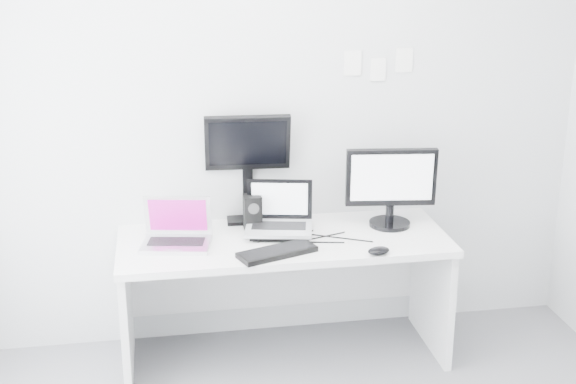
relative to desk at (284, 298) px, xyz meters
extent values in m
plane|color=silver|center=(0.00, 0.35, 0.99)|extent=(3.60, 0.00, 3.60)
cube|color=white|center=(0.00, 0.00, 0.00)|extent=(1.80, 0.70, 0.73)
cube|color=silver|center=(-0.59, -0.03, 0.50)|extent=(0.40, 0.33, 0.27)
cube|color=black|center=(-0.15, 0.17, 0.46)|extent=(0.12, 0.12, 0.20)
cube|color=#A4A7AB|center=(-0.02, 0.04, 0.52)|extent=(0.41, 0.35, 0.30)
cube|color=black|center=(-0.16, 0.31, 0.69)|extent=(0.49, 0.20, 0.65)
cube|color=black|center=(0.63, 0.09, 0.60)|extent=(0.53, 0.29, 0.47)
cube|color=black|center=(-0.07, -0.23, 0.38)|extent=(0.44, 0.28, 0.03)
ellipsoid|color=black|center=(0.45, -0.31, 0.38)|extent=(0.13, 0.10, 0.04)
cube|color=white|center=(0.45, 0.34, 1.26)|extent=(0.10, 0.00, 0.14)
cube|color=white|center=(0.60, 0.34, 1.22)|extent=(0.09, 0.00, 0.13)
cube|color=white|center=(0.75, 0.34, 1.26)|extent=(0.10, 0.00, 0.14)
camera|label=1|loc=(-0.65, -3.96, 1.96)|focal=49.26mm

